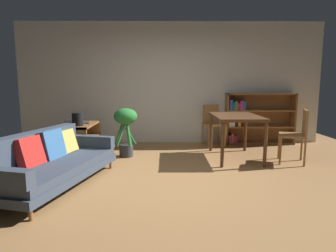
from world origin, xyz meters
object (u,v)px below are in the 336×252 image
(potted_floor_plant, at_px, (126,124))
(dining_chair_far, at_px, (297,133))
(media_console, at_px, (82,139))
(desk_speaker, at_px, (78,119))
(dining_table, at_px, (236,120))
(dining_chair_near, at_px, (213,123))
(bookshelf, at_px, (255,118))
(fabric_couch, at_px, (48,161))
(open_laptop, at_px, (79,122))

(potted_floor_plant, distance_m, dining_chair_far, 2.99)
(media_console, relative_size, desk_speaker, 4.49)
(desk_speaker, relative_size, potted_floor_plant, 0.26)
(media_console, xyz_separation_m, dining_table, (2.87, -0.35, 0.40))
(dining_chair_near, distance_m, bookshelf, 1.01)
(media_console, height_order, dining_chair_near, dining_chair_near)
(dining_table, bearing_deg, potted_floor_plant, 176.28)
(dining_table, height_order, dining_chair_far, dining_chair_far)
(potted_floor_plant, height_order, dining_table, potted_floor_plant)
(fabric_couch, bearing_deg, open_laptop, 93.93)
(desk_speaker, distance_m, dining_chair_near, 2.82)
(desk_speaker, bearing_deg, media_console, 94.73)
(open_laptop, relative_size, dining_chair_far, 0.56)
(open_laptop, xyz_separation_m, desk_speaker, (0.09, -0.34, 0.10))
(potted_floor_plant, bearing_deg, open_laptop, 164.31)
(media_console, distance_m, open_laptop, 0.32)
(potted_floor_plant, bearing_deg, media_console, 166.03)
(potted_floor_plant, distance_m, dining_chair_near, 2.01)
(fabric_couch, bearing_deg, dining_chair_far, 15.68)
(open_laptop, xyz_separation_m, bookshelf, (3.68, 0.92, -0.04))
(fabric_couch, height_order, open_laptop, fabric_couch)
(open_laptop, xyz_separation_m, dining_chair_near, (2.70, 0.70, -0.10))
(media_console, distance_m, bookshelf, 3.76)
(fabric_couch, height_order, dining_chair_far, dining_chair_far)
(dining_table, distance_m, dining_chair_near, 1.13)
(potted_floor_plant, height_order, bookshelf, bookshelf)
(media_console, height_order, desk_speaker, desk_speaker)
(fabric_couch, distance_m, open_laptop, 1.80)
(open_laptop, height_order, desk_speaker, desk_speaker)
(fabric_couch, bearing_deg, bookshelf, 37.09)
(fabric_couch, relative_size, dining_table, 1.69)
(dining_table, bearing_deg, desk_speaker, 178.89)
(media_console, xyz_separation_m, bookshelf, (3.62, 0.96, 0.28))
(fabric_couch, relative_size, desk_speaker, 9.03)
(media_console, distance_m, dining_table, 2.92)
(media_console, height_order, bookshelf, bookshelf)
(fabric_couch, xyz_separation_m, potted_floor_plant, (0.82, 1.51, 0.28))
(fabric_couch, relative_size, potted_floor_plant, 2.37)
(potted_floor_plant, xyz_separation_m, dining_chair_near, (1.76, 0.96, -0.10))
(dining_chair_far, distance_m, bookshelf, 1.65)
(dining_chair_near, bearing_deg, open_laptop, -165.51)
(dining_chair_near, bearing_deg, dining_table, -78.05)
(desk_speaker, xyz_separation_m, dining_chair_near, (2.61, 1.04, -0.20))
(fabric_couch, bearing_deg, media_console, 91.98)
(open_laptop, relative_size, dining_table, 0.40)
(bookshelf, bearing_deg, dining_chair_far, -82.60)
(potted_floor_plant, bearing_deg, dining_chair_near, 28.67)
(fabric_couch, distance_m, bookshelf, 4.47)
(potted_floor_plant, xyz_separation_m, dining_table, (1.99, -0.13, 0.09))
(fabric_couch, xyz_separation_m, bookshelf, (3.56, 2.69, 0.24))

